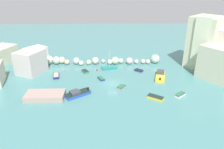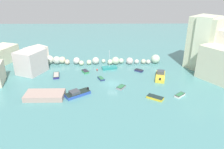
# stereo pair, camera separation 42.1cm
# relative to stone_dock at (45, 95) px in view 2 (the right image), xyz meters

# --- Properties ---
(cove_water) EXTENTS (160.00, 160.00, 0.00)m
(cove_water) POSITION_rel_stone_dock_xyz_m (15.01, 6.82, -0.60)
(cove_water) COLOR teal
(cove_water) RESTS_ON ground
(cliff_headland_left) EXTENTS (23.70, 25.44, 6.41)m
(cliff_headland_left) POSITION_rel_stone_dock_xyz_m (-14.91, 15.60, 1.88)
(cliff_headland_left) COLOR beige
(cliff_headland_left) RESTS_ON ground
(cliff_headland_right) EXTENTS (16.10, 20.24, 15.14)m
(cliff_headland_right) POSITION_rel_stone_dock_xyz_m (43.66, 15.31, 5.48)
(cliff_headland_right) COLOR beige
(cliff_headland_right) RESTS_ON ground
(rock_breakwater) EXTENTS (35.61, 3.76, 2.73)m
(rock_breakwater) POSITION_rel_stone_dock_xyz_m (10.71, 21.03, 0.50)
(rock_breakwater) COLOR beige
(rock_breakwater) RESTS_ON ground
(stone_dock) EXTENTS (8.53, 4.43, 1.21)m
(stone_dock) POSITION_rel_stone_dock_xyz_m (0.00, 0.00, 0.00)
(stone_dock) COLOR tan
(stone_dock) RESTS_ON ground
(channel_buoy) EXTENTS (0.46, 0.46, 0.46)m
(channel_buoy) POSITION_rel_stone_dock_xyz_m (10.80, 15.61, -0.37)
(channel_buoy) COLOR red
(channel_buoy) RESTS_ON cove_water
(moored_boat_0) EXTENTS (2.43, 2.71, 0.56)m
(moored_boat_0) POSITION_rel_stone_dock_xyz_m (17.12, 4.37, -0.31)
(moored_boat_0) COLOR #96929C
(moored_boat_0) RESTS_ON cove_water
(moored_boat_1) EXTENTS (3.85, 6.90, 1.69)m
(moored_boat_1) POSITION_rel_stone_dock_xyz_m (27.88, 10.29, -0.00)
(moored_boat_1) COLOR gold
(moored_boat_1) RESTS_ON cove_water
(moored_boat_2) EXTENTS (2.07, 2.76, 0.47)m
(moored_boat_2) POSITION_rel_stone_dock_xyz_m (12.13, 9.59, -0.38)
(moored_boat_2) COLOR navy
(moored_boat_2) RESTS_ON cove_water
(moored_boat_3) EXTENTS (3.87, 3.31, 0.57)m
(moored_boat_3) POSITION_rel_stone_dock_xyz_m (24.38, -0.71, -0.32)
(moored_boat_3) COLOR yellow
(moored_boat_3) RESTS_ON cove_water
(moored_boat_4) EXTENTS (5.92, 5.09, 1.35)m
(moored_boat_4) POSITION_rel_stone_dock_xyz_m (6.99, 0.97, -0.09)
(moored_boat_4) COLOR #2C4DAD
(moored_boat_4) RESTS_ON cove_water
(moored_boat_5) EXTENTS (2.64, 2.43, 0.46)m
(moored_boat_5) POSITION_rel_stone_dock_xyz_m (22.75, 14.95, -0.37)
(moored_boat_5) COLOR navy
(moored_boat_5) RESTS_ON cove_water
(moored_boat_6) EXTENTS (2.37, 2.80, 0.56)m
(moored_boat_6) POSITION_rel_stone_dock_xyz_m (7.52, 14.31, -0.33)
(moored_boat_6) COLOR #368D50
(moored_boat_6) RESTS_ON cove_water
(moored_boat_7) EXTENTS (4.62, 2.93, 5.68)m
(moored_boat_7) POSITION_rel_stone_dock_xyz_m (14.33, 16.84, -0.23)
(moored_boat_7) COLOR teal
(moored_boat_7) RESTS_ON cove_water
(moored_boat_8) EXTENTS (2.25, 4.11, 0.57)m
(moored_boat_8) POSITION_rel_stone_dock_xyz_m (-0.07, 11.61, -0.31)
(moored_boat_8) COLOR navy
(moored_boat_8) RESTS_ON cove_water
(moored_boat_9) EXTENTS (2.87, 2.72, 0.49)m
(moored_boat_9) POSITION_rel_stone_dock_xyz_m (30.19, 0.43, -0.35)
(moored_boat_9) COLOR white
(moored_boat_9) RESTS_ON cove_water
(moored_boat_10) EXTENTS (2.45, 3.21, 0.61)m
(moored_boat_10) POSITION_rel_stone_dock_xyz_m (-2.20, 0.53, -0.28)
(moored_boat_10) COLOR navy
(moored_boat_10) RESTS_ON cove_water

